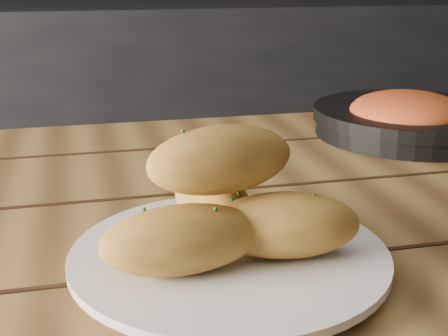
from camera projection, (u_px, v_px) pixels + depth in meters
counter at (93, 146)px, 2.04m from camera, size 2.80×0.60×0.90m
table at (356, 284)px, 0.73m from camera, size 1.49×0.96×0.75m
plate at (229, 259)px, 0.57m from camera, size 0.29×0.29×0.02m
bread_rolls at (225, 206)px, 0.55m from camera, size 0.23×0.18×0.12m
skillet at (411, 121)px, 1.01m from camera, size 0.45×0.31×0.05m
bowl at (407, 119)px, 0.98m from camera, size 0.21×0.21×0.08m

